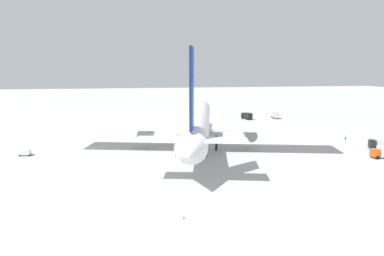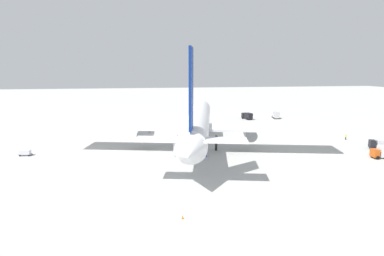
{
  "view_description": "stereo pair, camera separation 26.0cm",
  "coord_description": "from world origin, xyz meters",
  "px_view_note": "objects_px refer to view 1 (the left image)",
  "views": [
    {
      "loc": [
        -84.87,
        16.14,
        22.3
      ],
      "look_at": [
        4.73,
        0.89,
        4.9
      ],
      "focal_mm": 28.51,
      "sensor_mm": 36.0,
      "label": 1
    },
    {
      "loc": [
        -84.91,
        15.89,
        22.3
      ],
      "look_at": [
        4.73,
        0.89,
        4.9
      ],
      "focal_mm": 28.51,
      "sensor_mm": 36.0,
      "label": 2
    }
  ],
  "objects_px": {
    "service_truck_0": "(275,115)",
    "ground_worker_2": "(346,137)",
    "service_truck_1": "(247,116)",
    "airliner": "(197,123)",
    "service_truck_3": "(382,152)",
    "traffic_cone_1": "(184,217)",
    "service_truck_4": "(378,144)",
    "baggage_cart_0": "(25,153)"
  },
  "relations": [
    {
      "from": "service_truck_3",
      "to": "ground_worker_2",
      "type": "height_order",
      "value": "service_truck_3"
    },
    {
      "from": "airliner",
      "to": "service_truck_1",
      "type": "xyz_separation_m",
      "value": [
        48.13,
        -32.2,
        -5.75
      ]
    },
    {
      "from": "service_truck_0",
      "to": "service_truck_3",
      "type": "height_order",
      "value": "service_truck_0"
    },
    {
      "from": "service_truck_0",
      "to": "ground_worker_2",
      "type": "bearing_deg",
      "value": -175.64
    },
    {
      "from": "service_truck_1",
      "to": "traffic_cone_1",
      "type": "xyz_separation_m",
      "value": [
        -89.24,
        42.02,
        -1.36
      ]
    },
    {
      "from": "ground_worker_2",
      "to": "service_truck_0",
      "type": "bearing_deg",
      "value": 4.36
    },
    {
      "from": "airliner",
      "to": "service_truck_4",
      "type": "relative_size",
      "value": 14.0
    },
    {
      "from": "service_truck_1",
      "to": "baggage_cart_0",
      "type": "height_order",
      "value": "service_truck_1"
    },
    {
      "from": "service_truck_4",
      "to": "ground_worker_2",
      "type": "bearing_deg",
      "value": 5.77
    },
    {
      "from": "service_truck_1",
      "to": "service_truck_4",
      "type": "bearing_deg",
      "value": -162.04
    },
    {
      "from": "airliner",
      "to": "traffic_cone_1",
      "type": "xyz_separation_m",
      "value": [
        -41.11,
        9.82,
        -7.11
      ]
    },
    {
      "from": "baggage_cart_0",
      "to": "traffic_cone_1",
      "type": "bearing_deg",
      "value": -138.73
    },
    {
      "from": "airliner",
      "to": "service_truck_4",
      "type": "bearing_deg",
      "value": -100.48
    },
    {
      "from": "service_truck_0",
      "to": "service_truck_3",
      "type": "bearing_deg",
      "value": 178.84
    },
    {
      "from": "baggage_cart_0",
      "to": "airliner",
      "type": "bearing_deg",
      "value": -90.24
    },
    {
      "from": "traffic_cone_1",
      "to": "service_truck_1",
      "type": "bearing_deg",
      "value": -25.21
    },
    {
      "from": "service_truck_1",
      "to": "airliner",
      "type": "bearing_deg",
      "value": 146.22
    },
    {
      "from": "service_truck_0",
      "to": "baggage_cart_0",
      "type": "bearing_deg",
      "value": 117.54
    },
    {
      "from": "service_truck_0",
      "to": "service_truck_3",
      "type": "relative_size",
      "value": 1.26
    },
    {
      "from": "service_truck_3",
      "to": "ground_worker_2",
      "type": "bearing_deg",
      "value": -13.09
    },
    {
      "from": "baggage_cart_0",
      "to": "traffic_cone_1",
      "type": "distance_m",
      "value": 54.95
    },
    {
      "from": "baggage_cart_0",
      "to": "ground_worker_2",
      "type": "height_order",
      "value": "ground_worker_2"
    },
    {
      "from": "service_truck_0",
      "to": "service_truck_4",
      "type": "relative_size",
      "value": 1.18
    },
    {
      "from": "service_truck_0",
      "to": "traffic_cone_1",
      "type": "distance_m",
      "value": 105.47
    },
    {
      "from": "service_truck_0",
      "to": "ground_worker_2",
      "type": "distance_m",
      "value": 45.33
    },
    {
      "from": "service_truck_1",
      "to": "service_truck_3",
      "type": "relative_size",
      "value": 1.3
    },
    {
      "from": "service_truck_3",
      "to": "baggage_cart_0",
      "type": "distance_m",
      "value": 92.58
    },
    {
      "from": "service_truck_0",
      "to": "airliner",
      "type": "bearing_deg",
      "value": 136.29
    },
    {
      "from": "service_truck_0",
      "to": "ground_worker_2",
      "type": "height_order",
      "value": "service_truck_0"
    },
    {
      "from": "baggage_cart_0",
      "to": "ground_worker_2",
      "type": "xyz_separation_m",
      "value": [
        2.89,
        -95.65,
        0.06
      ]
    },
    {
      "from": "service_truck_1",
      "to": "service_truck_3",
      "type": "distance_m",
      "value": 66.79
    },
    {
      "from": "ground_worker_2",
      "to": "traffic_cone_1",
      "type": "xyz_separation_m",
      "value": [
        -44.18,
        59.41,
        -0.62
      ]
    },
    {
      "from": "service_truck_4",
      "to": "service_truck_0",
      "type": "bearing_deg",
      "value": 4.66
    },
    {
      "from": "airliner",
      "to": "service_truck_3",
      "type": "bearing_deg",
      "value": -111.28
    },
    {
      "from": "service_truck_1",
      "to": "baggage_cart_0",
      "type": "relative_size",
      "value": 1.72
    },
    {
      "from": "baggage_cart_0",
      "to": "service_truck_1",
      "type": "bearing_deg",
      "value": -58.51
    },
    {
      "from": "service_truck_3",
      "to": "service_truck_4",
      "type": "relative_size",
      "value": 0.94
    },
    {
      "from": "service_truck_1",
      "to": "baggage_cart_0",
      "type": "bearing_deg",
      "value": 121.49
    },
    {
      "from": "service_truck_0",
      "to": "baggage_cart_0",
      "type": "distance_m",
      "value": 103.99
    },
    {
      "from": "service_truck_3",
      "to": "traffic_cone_1",
      "type": "relative_size",
      "value": 8.8
    },
    {
      "from": "baggage_cart_0",
      "to": "ground_worker_2",
      "type": "relative_size",
      "value": 2.09
    },
    {
      "from": "service_truck_0",
      "to": "baggage_cart_0",
      "type": "relative_size",
      "value": 1.67
    }
  ]
}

